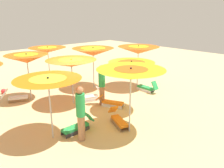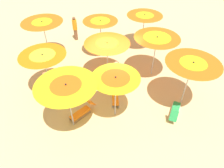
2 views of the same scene
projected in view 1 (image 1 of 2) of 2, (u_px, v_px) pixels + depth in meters
The scene contains 18 objects.
ground at pixel (82, 103), 10.50m from camera, with size 36.75×36.75×0.04m, color #D1B57F.
beach_umbrella_0 at pixel (48, 50), 13.01m from camera, with size 2.15×2.15×2.21m.
beach_umbrella_1 at pixel (27, 59), 10.36m from camera, with size 1.99×1.99×2.28m.
beach_umbrella_3 at pixel (93, 52), 12.08m from camera, with size 2.27×2.27×2.32m.
beach_umbrella_4 at pixel (71, 63), 9.91m from camera, with size 2.26×2.26×2.14m.
beach_umbrella_5 at pixel (48, 83), 7.01m from camera, with size 2.13×2.13×2.15m.
beach_umbrella_6 at pixel (138, 50), 12.14m from camera, with size 2.27×2.27×2.39m.
beach_umbrella_7 at pixel (131, 65), 9.18m from camera, with size 1.93×1.93×2.20m.
beach_umbrella_8 at pixel (131, 74), 7.35m from camera, with size 2.30×2.30×2.36m.
lounger_0 at pixel (16, 97), 10.64m from camera, with size 0.83×1.24×0.64m.
lounger_1 at pixel (111, 102), 10.09m from camera, with size 1.30×0.85×0.53m.
lounger_2 at pixel (118, 120), 8.41m from camera, with size 1.31×0.77×0.59m.
lounger_3 at pixel (147, 88), 12.04m from camera, with size 1.24×0.36×0.67m.
lounger_4 at pixel (91, 96), 10.75m from camera, with size 0.70×1.16×0.66m.
lounger_5 at pixel (77, 127), 7.92m from camera, with size 0.35×1.24×0.58m.
beachgoer_0 at pixel (81, 112), 7.16m from camera, with size 0.30×0.30×1.87m.
beachgoer_1 at pixel (102, 84), 10.06m from camera, with size 0.30×0.30×1.88m.
beach_ball at pixel (4, 91), 11.68m from camera, with size 0.28×0.28×0.28m, color red.
Camera 1 is at (8.12, -5.55, 4.04)m, focal length 35.68 mm.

